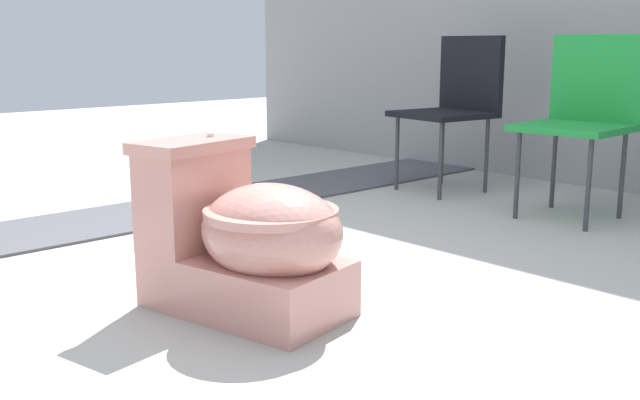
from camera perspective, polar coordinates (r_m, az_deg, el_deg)
ground_plane at (r=2.54m, az=-5.61°, el=-6.37°), size 14.00×14.00×0.00m
gravel_strip at (r=3.73m, az=-10.14°, el=-0.52°), size 0.56×8.00×0.01m
toilet at (r=2.23m, az=-5.61°, el=-3.08°), size 0.69×0.49×0.52m
folding_chair_left at (r=4.16m, az=10.36°, el=7.77°), size 0.49×0.49×0.83m
folding_chair_middle at (r=3.66m, az=19.52°, el=6.76°), size 0.46×0.46×0.83m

